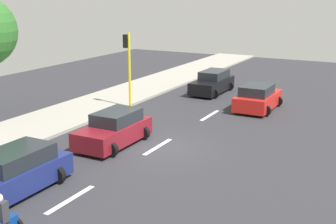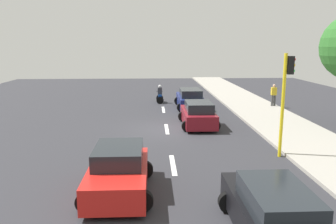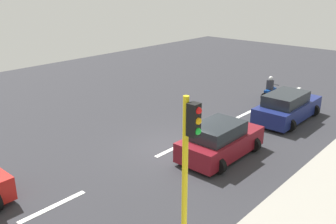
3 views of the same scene
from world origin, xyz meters
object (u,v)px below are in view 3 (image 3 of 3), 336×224
(car_maroon, at_px, (220,141))
(car_dark_blue, at_px, (287,107))
(motorcycle, at_px, (270,90))
(traffic_light_corner, at_px, (188,162))

(car_maroon, height_order, car_dark_blue, same)
(car_dark_blue, relative_size, motorcycle, 2.95)
(traffic_light_corner, bearing_deg, motorcycle, 109.44)
(car_maroon, distance_m, car_dark_blue, 5.93)
(car_maroon, relative_size, car_dark_blue, 0.88)
(motorcycle, bearing_deg, traffic_light_corner, -70.56)
(motorcycle, distance_m, traffic_light_corner, 15.31)
(car_dark_blue, bearing_deg, car_maroon, -91.55)
(traffic_light_corner, bearing_deg, car_maroon, 116.90)
(car_maroon, distance_m, traffic_light_corner, 6.84)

